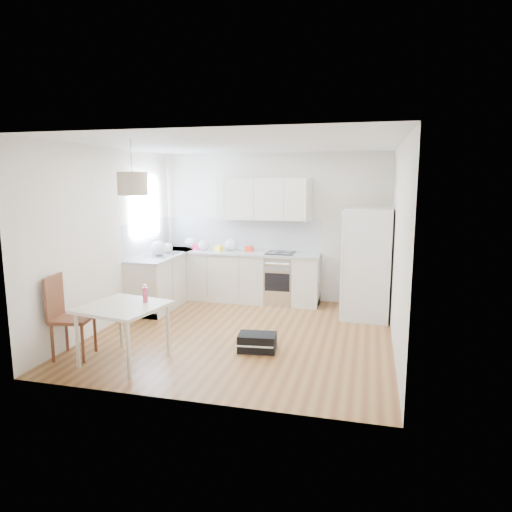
{
  "coord_description": "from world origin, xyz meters",
  "views": [
    {
      "loc": [
        1.73,
        -6.13,
        2.23
      ],
      "look_at": [
        0.09,
        0.4,
        1.09
      ],
      "focal_mm": 32.0,
      "sensor_mm": 36.0,
      "label": 1
    }
  ],
  "objects_px": {
    "refrigerator": "(368,263)",
    "dining_table": "(123,311)",
    "dining_chair": "(73,317)",
    "gym_bag": "(257,342)"
  },
  "relations": [
    {
      "from": "refrigerator",
      "to": "dining_table",
      "type": "distance_m",
      "value": 3.93
    },
    {
      "from": "dining_chair",
      "to": "gym_bag",
      "type": "distance_m",
      "value": 2.36
    },
    {
      "from": "refrigerator",
      "to": "dining_chair",
      "type": "bearing_deg",
      "value": -139.95
    },
    {
      "from": "dining_chair",
      "to": "gym_bag",
      "type": "bearing_deg",
      "value": 8.08
    },
    {
      "from": "gym_bag",
      "to": "dining_table",
      "type": "bearing_deg",
      "value": -159.87
    },
    {
      "from": "refrigerator",
      "to": "gym_bag",
      "type": "xyz_separation_m",
      "value": [
        -1.38,
        -1.93,
        -0.78
      ]
    },
    {
      "from": "refrigerator",
      "to": "gym_bag",
      "type": "bearing_deg",
      "value": -122.48
    },
    {
      "from": "dining_table",
      "to": "gym_bag",
      "type": "height_order",
      "value": "dining_table"
    },
    {
      "from": "refrigerator",
      "to": "dining_table",
      "type": "relative_size",
      "value": 1.68
    },
    {
      "from": "dining_chair",
      "to": "gym_bag",
      "type": "height_order",
      "value": "dining_chair"
    }
  ]
}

